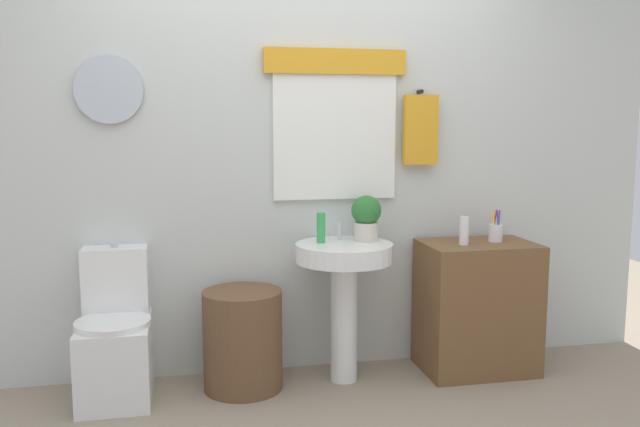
{
  "coord_description": "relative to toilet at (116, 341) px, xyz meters",
  "views": [
    {
      "loc": [
        -0.62,
        -2.57,
        1.43
      ],
      "look_at": [
        0.08,
        0.8,
        0.96
      ],
      "focal_mm": 36.75,
      "sensor_mm": 36.0,
      "label": 1
    }
  ],
  "objects": [
    {
      "name": "toothbrush_cup",
      "position": [
        2.13,
        -0.02,
        0.51
      ],
      "size": [
        0.08,
        0.08,
        0.19
      ],
      "color": "silver",
      "rests_on": "wooden_cabinet"
    },
    {
      "name": "toilet",
      "position": [
        0.0,
        0.0,
        0.0
      ],
      "size": [
        0.38,
        0.51,
        0.79
      ],
      "color": "white",
      "rests_on": "ground_plane"
    },
    {
      "name": "wooden_cabinet",
      "position": [
        2.02,
        -0.04,
        0.08
      ],
      "size": [
        0.64,
        0.44,
        0.75
      ],
      "primitive_type": "cube",
      "color": "brown",
      "rests_on": "ground_plane"
    },
    {
      "name": "back_wall",
      "position": [
        1.0,
        0.26,
        1.0
      ],
      "size": [
        4.4,
        0.18,
        2.6
      ],
      "color": "silver",
      "rests_on": "ground_plane"
    },
    {
      "name": "lotion_bottle",
      "position": [
        1.91,
        -0.08,
        0.53
      ],
      "size": [
        0.05,
        0.05,
        0.16
      ],
      "primitive_type": "cylinder",
      "color": "white",
      "rests_on": "wooden_cabinet"
    },
    {
      "name": "soap_bottle",
      "position": [
        1.11,
        0.01,
        0.56
      ],
      "size": [
        0.05,
        0.05,
        0.17
      ],
      "primitive_type": "cylinder",
      "color": "green",
      "rests_on": "pedestal_sink"
    },
    {
      "name": "laundry_hamper",
      "position": [
        0.66,
        -0.04,
        -0.03
      ],
      "size": [
        0.43,
        0.43,
        0.54
      ],
      "primitive_type": "cylinder",
      "color": "brown",
      "rests_on": "ground_plane"
    },
    {
      "name": "pedestal_sink",
      "position": [
        1.23,
        -0.04,
        0.29
      ],
      "size": [
        0.54,
        0.54,
        0.78
      ],
      "color": "white",
      "rests_on": "ground_plane"
    },
    {
      "name": "potted_plant",
      "position": [
        1.37,
        0.02,
        0.62
      ],
      "size": [
        0.17,
        0.17,
        0.26
      ],
      "color": "beige",
      "rests_on": "pedestal_sink"
    },
    {
      "name": "faucet",
      "position": [
        1.23,
        0.08,
        0.53
      ],
      "size": [
        0.03,
        0.03,
        0.1
      ],
      "primitive_type": "cylinder",
      "color": "silver",
      "rests_on": "pedestal_sink"
    }
  ]
}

